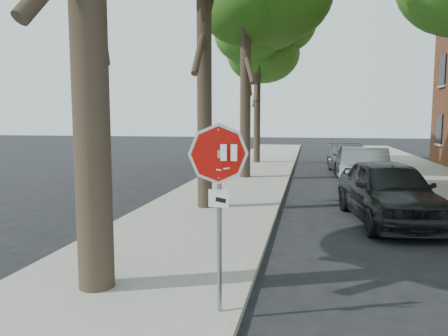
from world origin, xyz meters
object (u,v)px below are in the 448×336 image
(stop_sign, at_px, (219,181))
(car_c, at_px, (352,159))
(car_a, at_px, (388,191))
(tree_mid_b, at_px, (246,0))
(car_b, at_px, (364,169))
(tree_far, at_px, (258,45))

(stop_sign, relative_size, car_c, 0.52)
(stop_sign, bearing_deg, car_a, 63.38)
(tree_mid_b, height_order, car_a, tree_mid_b)
(car_a, relative_size, car_c, 0.99)
(tree_mid_b, xyz_separation_m, car_b, (5.02, -2.27, -7.17))
(stop_sign, height_order, tree_far, tree_far)
(car_a, bearing_deg, car_c, 82.32)
(tree_far, height_order, car_c, tree_far)
(car_c, bearing_deg, tree_mid_b, -153.05)
(stop_sign, height_order, tree_mid_b, tree_mid_b)
(tree_mid_b, distance_m, car_a, 11.56)
(car_b, xyz_separation_m, car_c, (0.00, 5.33, -0.09))
(tree_mid_b, bearing_deg, car_c, 31.33)
(tree_mid_b, relative_size, car_b, 2.07)
(tree_mid_b, bearing_deg, tree_far, 92.44)
(car_a, bearing_deg, car_b, 82.32)
(stop_sign, distance_m, tree_far, 21.88)
(stop_sign, xyz_separation_m, car_c, (3.30, 17.21, -1.22))
(tree_far, xyz_separation_m, car_c, (5.32, -3.93, -6.48))
(stop_sign, height_order, car_b, stop_sign)
(tree_mid_b, bearing_deg, stop_sign, -83.05)
(car_a, distance_m, car_b, 5.30)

